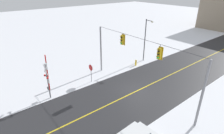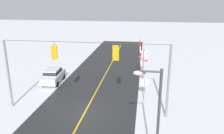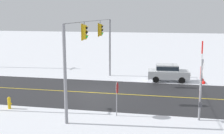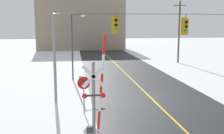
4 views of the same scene
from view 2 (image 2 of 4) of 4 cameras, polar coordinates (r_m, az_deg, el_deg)
name	(u,v)px [view 2 (image 2 of 4)]	position (r m, az deg, el deg)	size (l,w,h in m)	color
ground_plane	(86,111)	(20.77, -6.62, -10.90)	(160.00, 160.00, 0.00)	white
signal_span	(85,67)	(19.22, -6.90, -0.10)	(14.20, 0.47, 6.22)	gray
stop_sign	(144,84)	(22.08, 8.14, -4.33)	(0.80, 0.09, 2.35)	gray
railroad_crossing	(143,63)	(26.99, 7.74, 1.05)	(1.03, 0.31, 5.10)	gray
parked_car_white	(53,75)	(27.63, -14.51, -1.98)	(2.01, 4.28, 1.74)	white
streetlamp_near	(154,118)	(11.82, 10.52, -12.47)	(1.39, 0.28, 6.50)	#38383D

